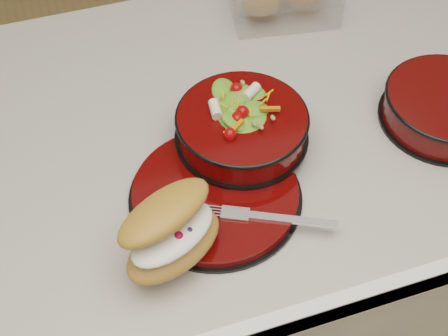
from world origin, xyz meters
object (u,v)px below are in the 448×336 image
object	(u,v)px
salad_bowl	(242,123)
croissant	(171,231)
dinner_plate	(216,194)
fork	(275,218)
extra_bowl	(447,106)
island_counter	(300,238)

from	to	relation	value
salad_bowl	croissant	size ratio (longest dim) A/B	1.23
salad_bowl	croissant	distance (m)	0.23
dinner_plate	fork	world-z (taller)	fork
dinner_plate	salad_bowl	world-z (taller)	salad_bowl
fork	extra_bowl	bearing A→B (deg)	-45.72
island_counter	croissant	xyz separation A→B (m)	(-0.33, -0.23, 0.51)
island_counter	croissant	world-z (taller)	croissant
dinner_plate	extra_bowl	world-z (taller)	extra_bowl
fork	island_counter	bearing A→B (deg)	-12.78
salad_bowl	fork	bearing A→B (deg)	-92.41
fork	croissant	bearing A→B (deg)	117.81
salad_bowl	dinner_plate	bearing A→B (deg)	-128.98
salad_bowl	extra_bowl	bearing A→B (deg)	-8.15
island_counter	extra_bowl	world-z (taller)	extra_bowl
croissant	salad_bowl	bearing A→B (deg)	19.67
salad_bowl	extra_bowl	size ratio (longest dim) A/B	0.99
dinner_plate	extra_bowl	bearing A→B (deg)	5.38
croissant	extra_bowl	bearing A→B (deg)	-13.53
croissant	dinner_plate	bearing A→B (deg)	15.38
croissant	island_counter	bearing A→B (deg)	7.89
island_counter	croissant	bearing A→B (deg)	-145.26
salad_bowl	fork	world-z (taller)	salad_bowl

